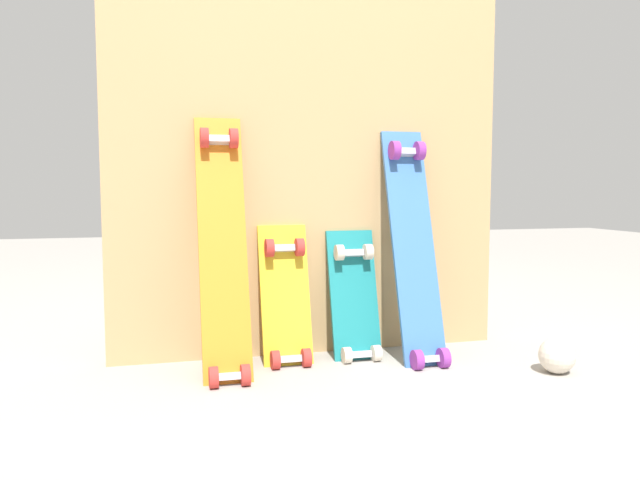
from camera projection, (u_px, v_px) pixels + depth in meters
The scene contains 7 objects.
ground_plane at pixel (315, 356), 2.27m from camera, with size 12.00×12.00×0.00m, color #9E9991.
plywood_wall_panel at pixel (311, 168), 2.28m from camera, with size 1.50×0.04×1.41m, color tan.
skateboard_orange at pixel (223, 254), 2.03m from camera, with size 0.16×0.36×0.95m.
skateboard_yellow at pixel (286, 303), 2.18m from camera, with size 0.18×0.21×0.56m.
skateboard_teal at pixel (355, 303), 2.25m from camera, with size 0.18×0.20×0.54m.
skateboard_blue at pixel (415, 253), 2.22m from camera, with size 0.16×0.34×0.91m.
rubber_ball at pixel (557, 355), 2.05m from camera, with size 0.12×0.12×0.12m, color beige.
Camera 1 is at (-0.55, -2.15, 0.63)m, focal length 33.85 mm.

